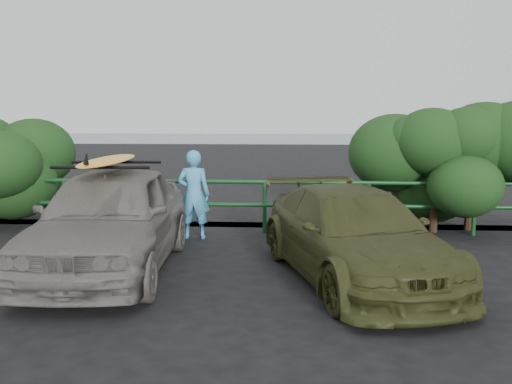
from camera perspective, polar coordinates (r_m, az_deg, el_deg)
ground at (r=6.57m, az=-10.58°, el=-12.75°), size 80.00×80.00×0.00m
ocean at (r=66.02m, az=2.60°, el=5.64°), size 200.00×200.00×0.00m
guardrail at (r=11.21m, az=-4.25°, el=-1.40°), size 14.00×0.08×1.04m
shrub_right at (r=12.01m, az=20.45°, el=1.71°), size 3.20×2.40×2.27m
sedan at (r=8.65m, az=-14.35°, el=-2.60°), size 2.11×4.65×1.55m
olive_vehicle at (r=8.05m, az=9.76°, el=-4.25°), size 2.94×4.68×1.26m
man at (r=10.64m, az=-6.24°, el=-0.23°), size 0.61×0.41×1.65m
roof_rack at (r=8.54m, az=-14.53°, el=2.67°), size 1.43×1.04×0.05m
surfboard at (r=8.54m, az=-14.54°, el=3.08°), size 0.68×2.57×0.08m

